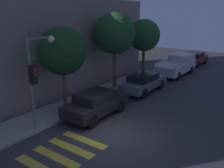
# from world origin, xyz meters

# --- Properties ---
(ground_plane) EXTENTS (60.00, 60.00, 0.00)m
(ground_plane) POSITION_xyz_m (0.00, 0.00, 0.00)
(ground_plane) COLOR #333335
(sidewalk) EXTENTS (26.00, 2.38, 0.14)m
(sidewalk) POSITION_xyz_m (0.00, 4.39, 0.07)
(sidewalk) COLOR gray
(sidewalk) RESTS_ON ground
(building_row) EXTENTS (26.00, 6.00, 6.86)m
(building_row) POSITION_xyz_m (0.00, 8.98, 3.43)
(building_row) COLOR slate
(building_row) RESTS_ON ground
(crosswalk) EXTENTS (3.15, 2.60, 0.00)m
(crosswalk) POSITION_xyz_m (-2.58, 0.80, 0.00)
(crosswalk) COLOR gold
(crosswalk) RESTS_ON ground
(traffic_light_pole) EXTENTS (1.96, 0.56, 4.85)m
(traffic_light_pole) POSITION_xyz_m (-1.65, 3.37, 3.27)
(traffic_light_pole) COLOR slate
(traffic_light_pole) RESTS_ON ground
(sedan_near_corner) EXTENTS (4.22, 1.84, 1.52)m
(sedan_near_corner) POSITION_xyz_m (1.28, 2.10, 0.81)
(sedan_near_corner) COLOR black
(sedan_near_corner) RESTS_ON ground
(sedan_middle) EXTENTS (4.63, 1.77, 1.41)m
(sedan_middle) POSITION_xyz_m (7.05, 2.10, 0.77)
(sedan_middle) COLOR #4C5156
(sedan_middle) RESTS_ON ground
(pickup_truck) EXTENTS (5.43, 2.12, 1.82)m
(pickup_truck) POSITION_xyz_m (13.72, 2.10, 0.93)
(pickup_truck) COLOR #BCBCC1
(pickup_truck) RESTS_ON ground
(sedan_far_end) EXTENTS (4.30, 1.81, 1.46)m
(sedan_far_end) POSITION_xyz_m (19.14, 2.10, 0.79)
(sedan_far_end) COLOR maroon
(sedan_far_end) RESTS_ON ground
(tree_near_corner) EXTENTS (2.86, 2.86, 5.14)m
(tree_near_corner) POSITION_xyz_m (0.96, 4.30, 3.69)
(tree_near_corner) COLOR brown
(tree_near_corner) RESTS_ON ground
(tree_midblock) EXTENTS (3.12, 3.12, 5.92)m
(tree_midblock) POSITION_xyz_m (6.29, 4.30, 4.34)
(tree_midblock) COLOR brown
(tree_midblock) RESTS_ON ground
(tree_far_end) EXTENTS (2.85, 2.85, 5.29)m
(tree_far_end) POSITION_xyz_m (10.91, 4.30, 3.84)
(tree_far_end) COLOR #4C3823
(tree_far_end) RESTS_ON ground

